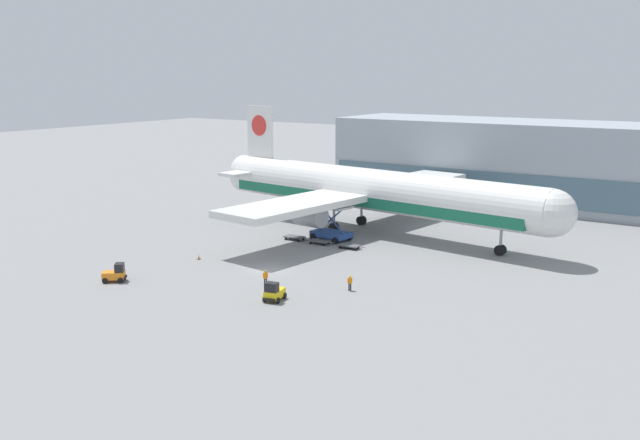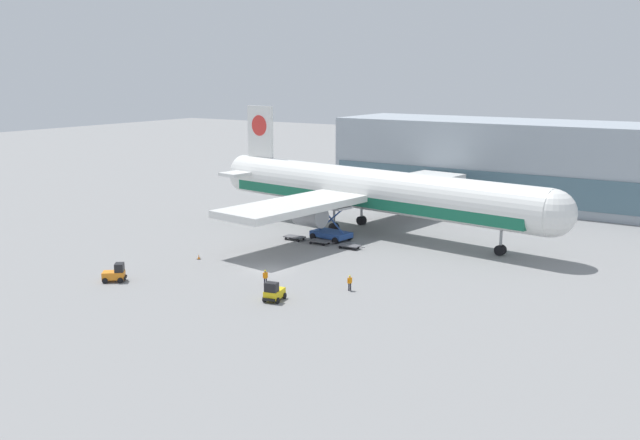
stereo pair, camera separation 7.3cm
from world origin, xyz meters
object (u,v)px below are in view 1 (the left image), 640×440
at_px(baggage_tug_mid, 115,274).
at_px(baggage_tug_foreground, 274,292).
at_px(baggage_dolly_third, 349,246).
at_px(traffic_cone_near, 199,257).
at_px(ground_crew_near, 265,277).
at_px(baggage_dolly_lead, 295,237).
at_px(baggage_dolly_second, 320,241).
at_px(scissor_lift_loader, 331,225).
at_px(airplane_main, 367,191).
at_px(ground_crew_far, 350,282).

bearing_deg(baggage_tug_mid, baggage_tug_foreground, -26.46).
xyz_separation_m(baggage_dolly_third, traffic_cone_near, (-12.46, -14.53, -0.11)).
relative_size(baggage_tug_mid, ground_crew_near, 1.57).
relative_size(baggage_dolly_lead, baggage_dolly_second, 1.00).
height_order(scissor_lift_loader, baggage_tug_foreground, scissor_lift_loader).
bearing_deg(airplane_main, baggage_dolly_second, -90.91).
distance_m(baggage_dolly_third, ground_crew_far, 17.99).
bearing_deg(airplane_main, ground_crew_far, -56.69).
distance_m(baggage_tug_mid, baggage_dolly_lead, 26.95).
xyz_separation_m(baggage_tug_foreground, baggage_tug_mid, (-18.30, -4.00, 0.00)).
bearing_deg(baggage_dolly_third, traffic_cone_near, -131.91).
xyz_separation_m(airplane_main, baggage_tug_foreground, (7.76, -32.27, -4.96)).
height_order(baggage_tug_foreground, ground_crew_near, baggage_tug_foreground).
xyz_separation_m(scissor_lift_loader, baggage_tug_mid, (-9.08, -29.18, -1.10)).
distance_m(scissor_lift_loader, baggage_dolly_third, 5.54).
bearing_deg(ground_crew_near, ground_crew_far, -37.75).
bearing_deg(ground_crew_near, baggage_tug_mid, 146.43).
xyz_separation_m(ground_crew_far, traffic_cone_near, (-21.74, 0.88, -0.68)).
relative_size(baggage_tug_mid, baggage_dolly_lead, 0.75).
distance_m(baggage_dolly_second, ground_crew_near, 19.67).
relative_size(scissor_lift_loader, baggage_dolly_third, 1.49).
relative_size(baggage_tug_mid, ground_crew_far, 1.69).
height_order(baggage_tug_foreground, baggage_dolly_lead, baggage_tug_foreground).
distance_m(baggage_dolly_lead, baggage_dolly_third, 8.60).
bearing_deg(baggage_dolly_second, scissor_lift_loader, 89.01).
height_order(baggage_dolly_second, traffic_cone_near, traffic_cone_near).
bearing_deg(ground_crew_far, baggage_tug_mid, -37.14).
height_order(baggage_dolly_third, ground_crew_near, ground_crew_near).
height_order(baggage_tug_foreground, baggage_dolly_second, baggage_tug_foreground).
distance_m(baggage_tug_foreground, ground_crew_near, 5.07).
bearing_deg(traffic_cone_near, baggage_dolly_lead, 75.24).
xyz_separation_m(baggage_dolly_lead, traffic_cone_near, (-3.85, -14.63, -0.11)).
bearing_deg(scissor_lift_loader, traffic_cone_near, -107.31).
bearing_deg(baggage_tug_foreground, ground_crew_near, -144.72).
bearing_deg(baggage_dolly_second, airplane_main, 80.46).
xyz_separation_m(scissor_lift_loader, ground_crew_far, (13.78, -18.21, -1.02)).
height_order(scissor_lift_loader, baggage_dolly_second, scissor_lift_loader).
distance_m(baggage_tug_mid, baggage_dolly_second, 27.87).
xyz_separation_m(scissor_lift_loader, baggage_dolly_third, (4.50, -2.81, -1.59)).
distance_m(ground_crew_near, ground_crew_far, 8.97).
bearing_deg(ground_crew_far, traffic_cone_near, -65.08).
bearing_deg(baggage_tug_foreground, ground_crew_far, 135.24).
xyz_separation_m(baggage_dolly_second, traffic_cone_near, (-7.97, -14.50, -0.11)).
relative_size(ground_crew_near, traffic_cone_near, 3.06).
bearing_deg(traffic_cone_near, ground_crew_far, -2.31).
distance_m(baggage_dolly_lead, traffic_cone_near, 15.13).
xyz_separation_m(baggage_tug_foreground, ground_crew_near, (-3.69, 3.47, 0.17)).
bearing_deg(baggage_dolly_third, ground_crew_near, -88.21).
xyz_separation_m(airplane_main, baggage_tug_mid, (-10.54, -36.28, -4.96)).
bearing_deg(baggage_tug_foreground, baggage_tug_mid, -89.16).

